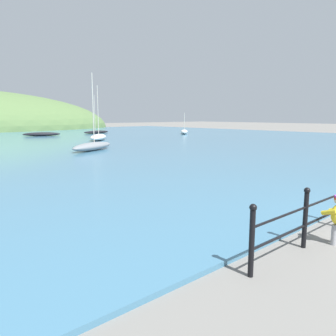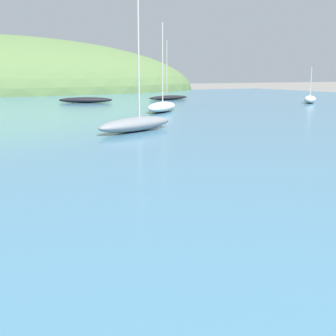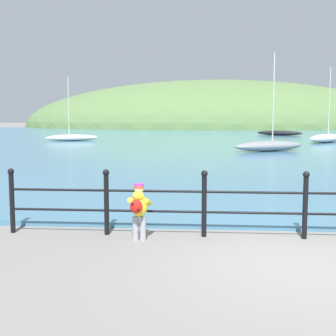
% 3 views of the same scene
% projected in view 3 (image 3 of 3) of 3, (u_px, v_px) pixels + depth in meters
% --- Properties ---
extents(ground_plane, '(200.00, 200.00, 0.00)m').
position_uv_depth(ground_plane, '(300.00, 265.00, 6.86)').
color(ground_plane, slate).
extents(water, '(80.00, 60.00, 0.10)m').
position_uv_depth(water, '(223.00, 140.00, 38.53)').
color(water, teal).
rests_on(water, ground).
extents(far_hillside, '(60.27, 33.15, 14.74)m').
position_uv_depth(far_hillside, '(215.00, 127.00, 73.76)').
color(far_hillside, '#567542').
rests_on(far_hillside, ground).
extents(iron_railing, '(9.02, 0.12, 1.21)m').
position_uv_depth(iron_railing, '(254.00, 202.00, 8.31)').
color(iron_railing, black).
rests_on(iron_railing, ground).
extents(child_in_coat, '(0.41, 0.55, 1.00)m').
position_uv_depth(child_in_coat, '(139.00, 206.00, 8.12)').
color(child_in_coat, '#99999E').
rests_on(child_in_coat, ground).
extents(boat_mid_harbor, '(4.41, 3.00, 5.43)m').
position_uv_depth(boat_mid_harbor, '(269.00, 146.00, 26.25)').
color(boat_mid_harbor, gray).
rests_on(boat_mid_harbor, water).
extents(boat_green_fishing, '(4.47, 2.70, 0.46)m').
position_uv_depth(boat_green_fishing, '(279.00, 133.00, 45.01)').
color(boat_green_fishing, black).
rests_on(boat_green_fishing, water).
extents(boat_far_right, '(4.18, 2.49, 4.88)m').
position_uv_depth(boat_far_right, '(72.00, 137.00, 36.17)').
color(boat_far_right, silver).
rests_on(boat_far_right, water).
extents(boat_red_dinghy, '(3.90, 4.26, 5.46)m').
position_uv_depth(boat_red_dinghy, '(327.00, 138.00, 34.31)').
color(boat_red_dinghy, silver).
rests_on(boat_red_dinghy, water).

